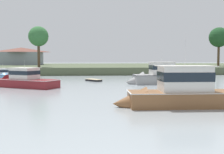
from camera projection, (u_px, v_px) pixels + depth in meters
far_shore_bank at (103, 68)px, 84.92m from camera, size 201.64×46.48×1.70m
dinghy_black at (94, 80)px, 47.15m from camera, size 2.91×3.28×0.46m
cruiser_wood at (177, 96)px, 22.59m from camera, size 10.96×3.27×6.40m
cruiser_maroon at (20, 83)px, 37.91m from camera, size 10.11×7.71×4.74m
cruiser_grey at (158, 79)px, 42.23m from camera, size 10.55×3.67×6.20m
cruiser_skyblue at (3, 77)px, 50.91m from camera, size 5.14×7.47×3.56m
mooring_buoy_orange at (170, 77)px, 55.08m from camera, size 0.41×0.41×0.46m
shore_tree_center_right at (38, 37)px, 65.66m from camera, size 4.57×4.57×9.32m
shore_tree_right at (219, 38)px, 75.19m from camera, size 5.18×5.18×10.09m
cottage_behind_trees at (21, 56)px, 86.31m from camera, size 12.72×9.36×5.20m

